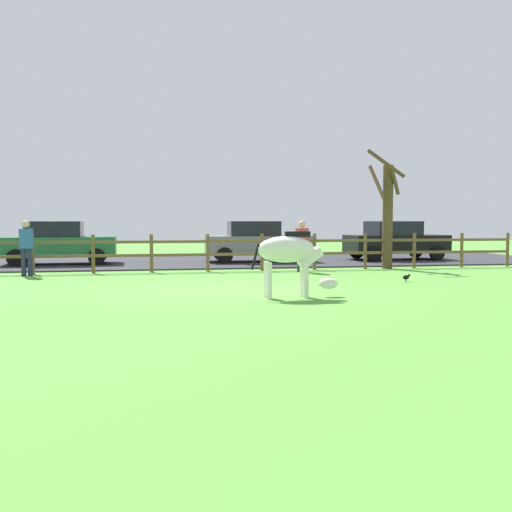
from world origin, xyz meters
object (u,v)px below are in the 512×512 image
at_px(bare_tree, 387,212).
at_px(visitor_right_of_tree, 302,244).
at_px(parked_car_grey, 256,241).
at_px(visitor_left_of_tree, 26,245).
at_px(crow_on_grass, 406,277).
at_px(parked_car_black, 395,240).
at_px(parked_car_green, 58,242).
at_px(zebra, 290,254).

bearing_deg(bare_tree, visitor_right_of_tree, -168.16).
height_order(parked_car_grey, visitor_left_of_tree, visitor_left_of_tree).
height_order(crow_on_grass, parked_car_black, parked_car_black).
xyz_separation_m(parked_car_green, visitor_right_of_tree, (8.06, -4.11, 0.06)).
bearing_deg(visitor_left_of_tree, zebra, -42.06).
distance_m(parked_car_grey, visitor_right_of_tree, 4.17).
height_order(parked_car_green, visitor_right_of_tree, visitor_right_of_tree).
relative_size(zebra, crow_on_grass, 9.00).
bearing_deg(crow_on_grass, parked_car_grey, 110.26).
xyz_separation_m(crow_on_grass, parked_car_green, (-10.06, 7.39, 0.72)).
distance_m(crow_on_grass, parked_car_green, 12.50).
bearing_deg(zebra, crow_on_grass, 32.83).
xyz_separation_m(zebra, parked_car_black, (6.84, 9.89, -0.08)).
relative_size(bare_tree, visitor_left_of_tree, 2.44).
bearing_deg(crow_on_grass, visitor_right_of_tree, 121.40).
xyz_separation_m(zebra, parked_car_green, (-6.25, 9.85, -0.08)).
distance_m(zebra, visitor_right_of_tree, 6.02).
bearing_deg(parked_car_grey, crow_on_grass, -69.74).
distance_m(parked_car_grey, parked_car_black, 5.75).
distance_m(parked_car_black, visitor_right_of_tree, 6.51).
height_order(visitor_left_of_tree, visitor_right_of_tree, same).
relative_size(bare_tree, crow_on_grass, 18.61).
distance_m(parked_car_grey, parked_car_green, 7.33).
bearing_deg(parked_car_green, crow_on_grass, -36.30).
xyz_separation_m(parked_car_green, visitor_left_of_tree, (-0.27, -3.97, 0.06)).
relative_size(zebra, parked_car_green, 0.48).
xyz_separation_m(crow_on_grass, parked_car_black, (3.02, 7.43, 0.72)).
xyz_separation_m(bare_tree, crow_on_grass, (-1.15, -3.95, -1.80)).
bearing_deg(parked_car_green, parked_car_black, 0.15).
height_order(zebra, crow_on_grass, zebra).
height_order(zebra, visitor_left_of_tree, visitor_left_of_tree).
bearing_deg(visitor_left_of_tree, bare_tree, 2.62).
bearing_deg(parked_car_grey, visitor_right_of_tree, -80.02).
xyz_separation_m(zebra, visitor_left_of_tree, (-6.52, 5.88, -0.02)).
height_order(parked_car_grey, parked_car_black, same).
height_order(parked_car_grey, parked_car_green, same).
relative_size(bare_tree, visitor_right_of_tree, 2.44).
distance_m(bare_tree, crow_on_grass, 4.49).
height_order(crow_on_grass, parked_car_green, parked_car_green).
bearing_deg(parked_car_black, visitor_left_of_tree, -163.32).
bearing_deg(bare_tree, parked_car_grey, 138.36).
distance_m(zebra, visitor_left_of_tree, 8.78).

